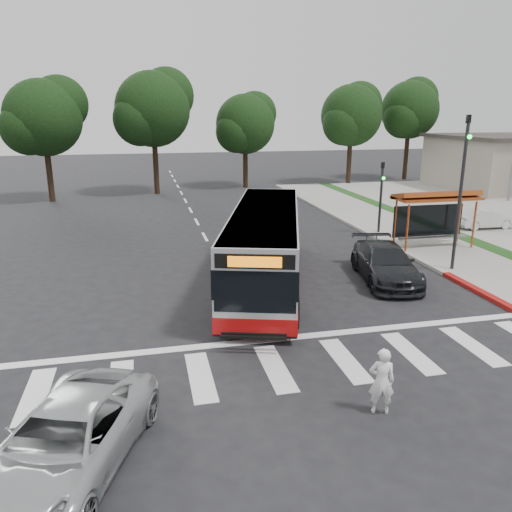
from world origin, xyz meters
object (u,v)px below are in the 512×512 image
object	(u,v)px
transit_bus	(265,247)
silver_suv_south	(66,441)
pedestrian	(382,381)
dark_sedan	(385,263)

from	to	relation	value
transit_bus	silver_suv_south	bearing A→B (deg)	-105.63
silver_suv_south	transit_bus	bearing A→B (deg)	78.46
transit_bus	pedestrian	bearing A→B (deg)	-70.81
transit_bus	pedestrian	size ratio (longest dim) A/B	7.15
dark_sedan	transit_bus	bearing A→B (deg)	-178.63
transit_bus	pedestrian	distance (m)	9.39
dark_sedan	pedestrian	bearing A→B (deg)	-106.58
dark_sedan	silver_suv_south	bearing A→B (deg)	-130.00
pedestrian	silver_suv_south	size ratio (longest dim) A/B	0.33
pedestrian	dark_sedan	size ratio (longest dim) A/B	0.32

